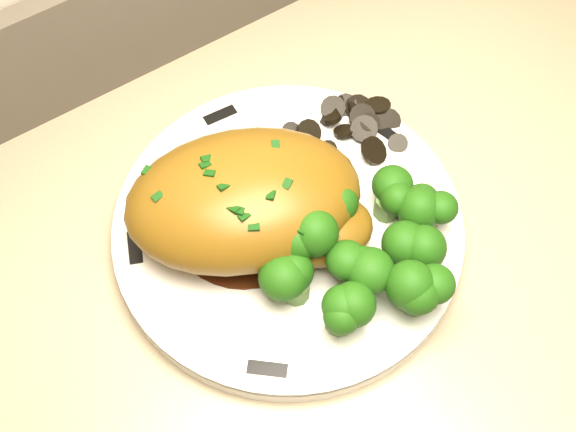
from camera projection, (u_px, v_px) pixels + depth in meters
plate at (288, 228)px, 0.60m from camera, size 0.38×0.38×0.02m
rim_accent_0 at (385, 131)px, 0.64m from camera, size 0.02×0.03×0.00m
rim_accent_1 at (220, 115)px, 0.65m from camera, size 0.03×0.01×0.00m
rim_accent_2 at (135, 248)px, 0.58m from camera, size 0.02×0.03×0.00m
rim_accent_3 at (267, 369)px, 0.53m from camera, size 0.03×0.03×0.00m
rim_accent_4 at (433, 280)px, 0.57m from camera, size 0.03×0.02×0.00m
gravy_pool at (246, 222)px, 0.59m from camera, size 0.12×0.12×0.00m
chicken_breast at (252, 203)px, 0.56m from camera, size 0.22×0.19×0.07m
mushroom_pile at (347, 143)px, 0.63m from camera, size 0.10×0.07×0.03m
broccoli_florets at (366, 247)px, 0.55m from camera, size 0.16×0.13×0.05m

